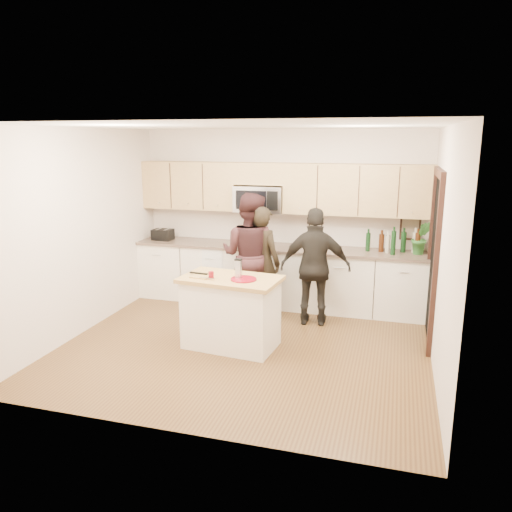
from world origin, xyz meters
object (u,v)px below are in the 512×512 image
(woman_right, at_px, (315,267))
(woman_center, at_px, (250,255))
(island, at_px, (231,312))
(toaster, at_px, (163,235))
(woman_left, at_px, (262,262))

(woman_right, bearing_deg, woman_center, -13.23)
(island, height_order, woman_center, woman_center)
(toaster, distance_m, woman_right, 2.72)
(toaster, distance_m, woman_center, 1.74)
(woman_center, relative_size, woman_right, 1.10)
(island, xyz_separation_m, woman_center, (-0.11, 1.18, 0.45))
(woman_center, distance_m, woman_right, 0.99)
(toaster, bearing_deg, woman_left, -16.41)
(island, distance_m, woman_right, 1.43)
(woman_left, distance_m, woman_right, 0.81)
(toaster, height_order, woman_left, woman_left)
(woman_left, bearing_deg, island, 106.21)
(toaster, distance_m, woman_left, 1.92)
(toaster, bearing_deg, woman_right, -14.06)
(woman_center, height_order, woman_right, woman_center)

